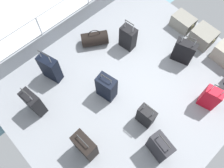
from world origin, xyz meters
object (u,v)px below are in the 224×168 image
at_px(suitcase_8, 107,87).
at_px(suitcase_2, 146,116).
at_px(suitcase_1, 160,147).
at_px(suitcase_4, 183,52).
at_px(suitcase_0, 34,103).
at_px(cargo_crate_1, 203,36).
at_px(cargo_crate_0, 183,22).
at_px(suitcase_3, 210,98).
at_px(suitcase_7, 85,146).
at_px(suitcase_5, 128,38).
at_px(duffel_bag, 95,39).
at_px(suitcase_6, 50,68).

bearing_deg(suitcase_8, suitcase_2, 9.09).
height_order(suitcase_1, suitcase_4, suitcase_1).
bearing_deg(suitcase_1, suitcase_0, -152.92).
relative_size(cargo_crate_1, suitcase_0, 0.63).
relative_size(cargo_crate_0, cargo_crate_1, 1.02).
bearing_deg(suitcase_3, suitcase_4, 155.80).
xyz_separation_m(suitcase_4, suitcase_7, (0.09, -2.99, 0.05)).
xyz_separation_m(suitcase_5, suitcase_8, (0.61, -1.25, 0.02)).
relative_size(suitcase_7, duffel_bag, 1.15).
bearing_deg(suitcase_7, suitcase_3, 68.07).
relative_size(cargo_crate_1, suitcase_4, 0.67).
distance_m(suitcase_1, suitcase_2, 0.65).
height_order(suitcase_6, suitcase_7, suitcase_6).
relative_size(suitcase_1, suitcase_8, 1.06).
bearing_deg(suitcase_2, suitcase_4, 104.65).
height_order(suitcase_5, suitcase_7, suitcase_5).
relative_size(suitcase_2, duffel_bag, 1.09).
distance_m(cargo_crate_1, suitcase_5, 1.83).
xyz_separation_m(cargo_crate_0, suitcase_4, (0.61, -0.79, 0.14)).
distance_m(suitcase_0, suitcase_3, 3.59).
bearing_deg(cargo_crate_0, suitcase_0, -99.58).
height_order(suitcase_0, duffel_bag, suitcase_0).
xyz_separation_m(cargo_crate_1, suitcase_0, (-1.30, -3.96, 0.16)).
distance_m(suitcase_6, duffel_bag, 1.32).
relative_size(suitcase_6, suitcase_8, 1.19).
xyz_separation_m(cargo_crate_1, suitcase_3, (1.08, -1.27, 0.11)).
bearing_deg(cargo_crate_0, suitcase_2, -67.19).
bearing_deg(suitcase_7, suitcase_6, 163.57).
relative_size(cargo_crate_1, suitcase_8, 0.71).
distance_m(cargo_crate_0, suitcase_3, 2.13).
relative_size(suitcase_1, suitcase_5, 0.99).
relative_size(suitcase_2, suitcase_7, 0.95).
xyz_separation_m(suitcase_4, suitcase_6, (-1.69, -2.46, 0.04)).
height_order(cargo_crate_0, suitcase_4, suitcase_4).
distance_m(cargo_crate_1, suitcase_1, 2.96).
distance_m(suitcase_2, suitcase_5, 1.93).
distance_m(suitcase_2, suitcase_4, 1.78).
distance_m(suitcase_3, duffel_bag, 2.92).
xyz_separation_m(suitcase_7, suitcase_8, (-0.62, 1.11, -0.03)).
height_order(cargo_crate_0, suitcase_5, suitcase_5).
bearing_deg(suitcase_6, suitcase_4, 55.52).
relative_size(cargo_crate_0, duffel_bag, 0.80).
distance_m(suitcase_0, suitcase_1, 2.60).
bearing_deg(cargo_crate_0, suitcase_8, -88.36).
relative_size(suitcase_7, suitcase_8, 1.05).
height_order(suitcase_4, suitcase_7, suitcase_4).
relative_size(cargo_crate_1, suitcase_3, 0.68).
bearing_deg(cargo_crate_1, cargo_crate_0, 178.79).
xyz_separation_m(suitcase_6, suitcase_8, (1.16, 0.58, -0.02)).
relative_size(suitcase_3, suitcase_4, 0.99).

